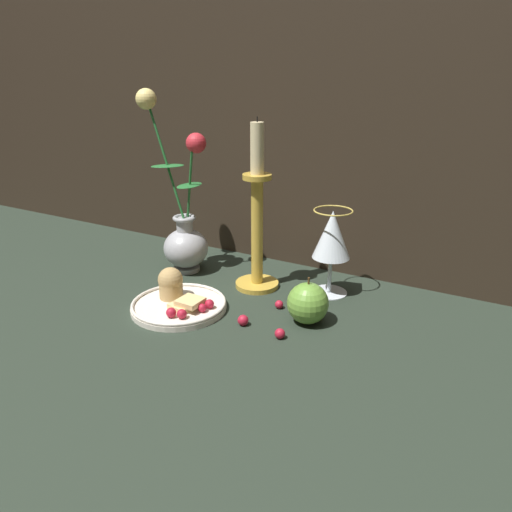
% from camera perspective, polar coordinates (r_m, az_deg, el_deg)
% --- Properties ---
extents(ground_plane, '(2.40, 2.40, 0.00)m').
position_cam_1_polar(ground_plane, '(0.98, -1.29, -5.02)').
color(ground_plane, '#232D23').
rests_on(ground_plane, ground).
extents(vase, '(0.15, 0.10, 0.39)m').
position_cam_1_polar(vase, '(1.10, -8.29, 3.13)').
color(vase, '#A3A3A8').
rests_on(vase, ground_plane).
extents(plate_with_pastries, '(0.18, 0.18, 0.07)m').
position_cam_1_polar(plate_with_pastries, '(0.95, -8.97, -4.98)').
color(plate_with_pastries, silver).
rests_on(plate_with_pastries, ground_plane).
extents(wine_glass, '(0.08, 0.08, 0.17)m').
position_cam_1_polar(wine_glass, '(0.98, 8.66, 2.06)').
color(wine_glass, silver).
rests_on(wine_glass, ground_plane).
extents(candlestick, '(0.09, 0.09, 0.34)m').
position_cam_1_polar(candlestick, '(0.99, 0.12, 3.71)').
color(candlestick, gold).
rests_on(candlestick, ground_plane).
extents(apple_beside_vase, '(0.07, 0.07, 0.09)m').
position_cam_1_polar(apple_beside_vase, '(0.89, 5.94, -5.39)').
color(apple_beside_vase, '#669938').
rests_on(apple_beside_vase, ground_plane).
extents(berry_near_plate, '(0.02, 0.02, 0.02)m').
position_cam_1_polar(berry_near_plate, '(0.88, -1.49, -7.36)').
color(berry_near_plate, '#AD192D').
rests_on(berry_near_plate, ground_plane).
extents(berry_front_center, '(0.02, 0.02, 0.02)m').
position_cam_1_polar(berry_front_center, '(0.85, 2.75, -8.85)').
color(berry_front_center, '#AD192D').
rests_on(berry_front_center, ground_plane).
extents(berry_by_glass_stem, '(0.02, 0.02, 0.02)m').
position_cam_1_polar(berry_by_glass_stem, '(0.94, 2.58, -5.61)').
color(berry_by_glass_stem, '#AD192D').
rests_on(berry_by_glass_stem, ground_plane).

